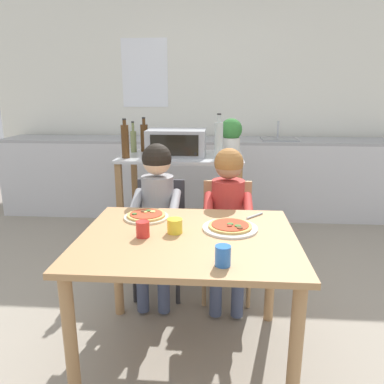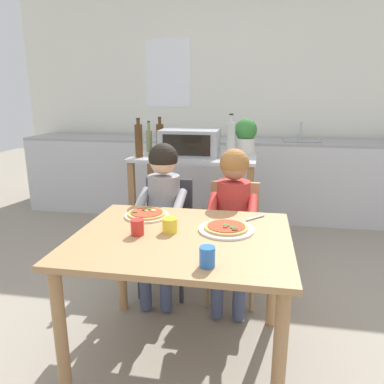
{
  "view_description": "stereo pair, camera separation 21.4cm",
  "coord_description": "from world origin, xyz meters",
  "px_view_note": "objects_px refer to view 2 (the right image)",
  "views": [
    {
      "loc": [
        0.15,
        -1.76,
        1.43
      ],
      "look_at": [
        0.0,
        0.3,
        0.87
      ],
      "focal_mm": 34.68,
      "sensor_mm": 36.0,
      "label": 1
    },
    {
      "loc": [
        0.36,
        -1.73,
        1.43
      ],
      "look_at": [
        0.0,
        0.3,
        0.87
      ],
      "focal_mm": 34.68,
      "sensor_mm": 36.0,
      "label": 2
    }
  ],
  "objects_px": {
    "child_in_grey_shirt": "(162,202)",
    "bottle_squat_spirits": "(139,140)",
    "dining_chair_left": "(167,227)",
    "pizza_plate_white": "(226,228)",
    "child_in_red_shirt": "(233,209)",
    "serving_spoon": "(255,218)",
    "bottle_brown_beer": "(160,137)",
    "dining_table": "(182,255)",
    "potted_herb_plant": "(246,136)",
    "pizza_plate_cream": "(147,214)",
    "toaster_oven": "(190,142)",
    "kitchen_island_cart": "(195,188)",
    "bottle_dark_olive_oil": "(231,141)",
    "bottle_slim_sauce": "(149,140)",
    "drinking_cup_yellow": "(170,225)",
    "drinking_cup_blue": "(207,257)",
    "dining_chair_right": "(233,232)",
    "drinking_cup_red": "(137,227)"
  },
  "relations": [
    {
      "from": "potted_herb_plant",
      "to": "pizza_plate_white",
      "type": "height_order",
      "value": "potted_herb_plant"
    },
    {
      "from": "drinking_cup_red",
      "to": "drinking_cup_blue",
      "type": "bearing_deg",
      "value": -36.07
    },
    {
      "from": "dining_table",
      "to": "dining_chair_left",
      "type": "height_order",
      "value": "dining_chair_left"
    },
    {
      "from": "drinking_cup_blue",
      "to": "drinking_cup_red",
      "type": "height_order",
      "value": "drinking_cup_blue"
    },
    {
      "from": "serving_spoon",
      "to": "bottle_slim_sauce",
      "type": "bearing_deg",
      "value": 128.88
    },
    {
      "from": "bottle_slim_sauce",
      "to": "drinking_cup_yellow",
      "type": "distance_m",
      "value": 1.64
    },
    {
      "from": "toaster_oven",
      "to": "potted_herb_plant",
      "type": "distance_m",
      "value": 0.49
    },
    {
      "from": "dining_chair_right",
      "to": "drinking_cup_yellow",
      "type": "relative_size",
      "value": 10.18
    },
    {
      "from": "dining_table",
      "to": "child_in_grey_shirt",
      "type": "distance_m",
      "value": 0.67
    },
    {
      "from": "serving_spoon",
      "to": "pizza_plate_white",
      "type": "bearing_deg",
      "value": -124.6
    },
    {
      "from": "bottle_slim_sauce",
      "to": "dining_chair_left",
      "type": "xyz_separation_m",
      "value": [
        0.36,
        -0.82,
        -0.53
      ]
    },
    {
      "from": "child_in_red_shirt",
      "to": "pizza_plate_cream",
      "type": "relative_size",
      "value": 4.12
    },
    {
      "from": "dining_chair_left",
      "to": "drinking_cup_red",
      "type": "relative_size",
      "value": 9.87
    },
    {
      "from": "bottle_squat_spirits",
      "to": "pizza_plate_cream",
      "type": "bearing_deg",
      "value": -70.1
    },
    {
      "from": "dining_table",
      "to": "child_in_grey_shirt",
      "type": "relative_size",
      "value": 1.02
    },
    {
      "from": "bottle_dark_olive_oil",
      "to": "dining_table",
      "type": "distance_m",
      "value": 1.32
    },
    {
      "from": "child_in_red_shirt",
      "to": "pizza_plate_cream",
      "type": "height_order",
      "value": "child_in_red_shirt"
    },
    {
      "from": "toaster_oven",
      "to": "child_in_grey_shirt",
      "type": "bearing_deg",
      "value": -93.79
    },
    {
      "from": "drinking_cup_yellow",
      "to": "drinking_cup_blue",
      "type": "distance_m",
      "value": 0.43
    },
    {
      "from": "bottle_brown_beer",
      "to": "dining_table",
      "type": "bearing_deg",
      "value": -71.61
    },
    {
      "from": "pizza_plate_cream",
      "to": "pizza_plate_white",
      "type": "relative_size",
      "value": 0.87
    },
    {
      "from": "bottle_squat_spirits",
      "to": "child_in_grey_shirt",
      "type": "height_order",
      "value": "bottle_squat_spirits"
    },
    {
      "from": "pizza_plate_white",
      "to": "serving_spoon",
      "type": "height_order",
      "value": "pizza_plate_white"
    },
    {
      "from": "drinking_cup_blue",
      "to": "drinking_cup_red",
      "type": "bearing_deg",
      "value": 143.93
    },
    {
      "from": "dining_table",
      "to": "dining_chair_right",
      "type": "xyz_separation_m",
      "value": [
        0.22,
        0.72,
        -0.14
      ]
    },
    {
      "from": "kitchen_island_cart",
      "to": "dining_chair_left",
      "type": "distance_m",
      "value": 0.7
    },
    {
      "from": "bottle_slim_sauce",
      "to": "drinking_cup_yellow",
      "type": "bearing_deg",
      "value": -69.97
    },
    {
      "from": "bottle_dark_olive_oil",
      "to": "bottle_brown_beer",
      "type": "xyz_separation_m",
      "value": [
        -0.68,
        0.37,
        -0.03
      ]
    },
    {
      "from": "serving_spoon",
      "to": "dining_chair_left",
      "type": "bearing_deg",
      "value": 147.29
    },
    {
      "from": "toaster_oven",
      "to": "pizza_plate_cream",
      "type": "relative_size",
      "value": 1.92
    },
    {
      "from": "bottle_brown_beer",
      "to": "drinking_cup_red",
      "type": "xyz_separation_m",
      "value": [
        0.31,
        -1.64,
        -0.27
      ]
    },
    {
      "from": "kitchen_island_cart",
      "to": "potted_herb_plant",
      "type": "relative_size",
      "value": 3.39
    },
    {
      "from": "dining_chair_left",
      "to": "pizza_plate_white",
      "type": "xyz_separation_m",
      "value": [
        0.48,
        -0.62,
        0.26
      ]
    },
    {
      "from": "child_in_red_shirt",
      "to": "pizza_plate_white",
      "type": "relative_size",
      "value": 3.6
    },
    {
      "from": "bottle_slim_sauce",
      "to": "drinking_cup_yellow",
      "type": "relative_size",
      "value": 3.48
    },
    {
      "from": "kitchen_island_cart",
      "to": "bottle_dark_olive_oil",
      "type": "distance_m",
      "value": 0.58
    },
    {
      "from": "toaster_oven",
      "to": "pizza_plate_white",
      "type": "height_order",
      "value": "toaster_oven"
    },
    {
      "from": "pizza_plate_cream",
      "to": "bottle_slim_sauce",
      "type": "bearing_deg",
      "value": 105.52
    },
    {
      "from": "child_in_grey_shirt",
      "to": "bottle_squat_spirits",
      "type": "bearing_deg",
      "value": 119.64
    },
    {
      "from": "child_in_grey_shirt",
      "to": "potted_herb_plant",
      "type": "bearing_deg",
      "value": 60.27
    },
    {
      "from": "pizza_plate_cream",
      "to": "bottle_dark_olive_oil",
      "type": "bearing_deg",
      "value": 67.17
    },
    {
      "from": "pizza_plate_white",
      "to": "drinking_cup_yellow",
      "type": "distance_m",
      "value": 0.3
    },
    {
      "from": "bottle_dark_olive_oil",
      "to": "dining_chair_right",
      "type": "distance_m",
      "value": 0.78
    },
    {
      "from": "bottle_brown_beer",
      "to": "serving_spoon",
      "type": "relative_size",
      "value": 2.22
    },
    {
      "from": "pizza_plate_cream",
      "to": "pizza_plate_white",
      "type": "xyz_separation_m",
      "value": [
        0.48,
        -0.15,
        -0.0
      ]
    },
    {
      "from": "child_in_grey_shirt",
      "to": "serving_spoon",
      "type": "bearing_deg",
      "value": -24.69
    },
    {
      "from": "dining_chair_left",
      "to": "pizza_plate_cream",
      "type": "relative_size",
      "value": 3.15
    },
    {
      "from": "potted_herb_plant",
      "to": "pizza_plate_cream",
      "type": "bearing_deg",
      "value": -112.27
    },
    {
      "from": "dining_chair_right",
      "to": "serving_spoon",
      "type": "relative_size",
      "value": 5.79
    },
    {
      "from": "bottle_brown_beer",
      "to": "dining_table",
      "type": "distance_m",
      "value": 1.74
    }
  ]
}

